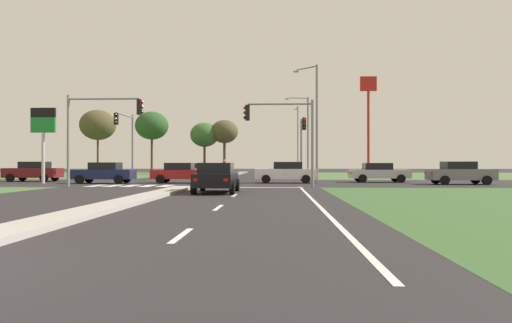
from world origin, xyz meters
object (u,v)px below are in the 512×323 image
Objects in this scene: car_grey_sixth at (460,173)px; treeline_third at (205,135)px; car_beige_eighth at (203,170)px; street_lamp_second at (315,116)px; car_navy_fourth at (104,173)px; traffic_signal_near_right at (287,127)px; treeline_near at (98,125)px; treeline_fourth at (224,132)px; car_maroon_third at (33,171)px; street_lamp_third at (306,132)px; traffic_signal_near_left at (96,123)px; street_lamp_fourth at (298,136)px; car_red_seventh at (181,173)px; traffic_signal_far_left at (127,134)px; fuel_price_totem at (43,128)px; traffic_signal_far_right at (302,137)px; fastfood_pole_sign at (368,103)px; car_silver_second at (379,172)px; car_white_fifth at (286,172)px; pedestrian_at_median at (224,166)px; car_black_near at (217,177)px; treeline_second at (152,126)px.

car_grey_sixth is 40.71m from treeline_third.
street_lamp_second reaches higher than car_beige_eighth.
car_navy_fourth is 0.84× the size of traffic_signal_near_right.
treeline_third is at bearing -81.96° from car_beige_eighth.
treeline_near reaches higher than treeline_fourth.
traffic_signal_near_right is at bearing -105.01° from street_lamp_second.
street_lamp_third reaches higher than car_maroon_third.
street_lamp_fourth reaches higher than traffic_signal_near_left.
car_red_seventh is 8.04m from traffic_signal_near_left.
car_red_seventh is at bearing -42.70° from traffic_signal_far_left.
car_red_seventh is 0.79× the size of fuel_price_totem.
street_lamp_third is at bearing -90.53° from street_lamp_fourth.
treeline_near is at bearing 132.14° from street_lamp_second.
traffic_signal_far_right is 0.71× the size of treeline_fourth.
street_lamp_second is at bearing -115.28° from car_grey_sixth.
fastfood_pole_sign is (29.88, 15.38, 7.32)m from car_maroon_third.
traffic_signal_far_left is 35.02m from treeline_near.
traffic_signal_far_right is 20.35m from fuel_price_totem.
car_silver_second is 20.84m from car_navy_fourth.
traffic_signal_far_right is 8.31m from street_lamp_third.
traffic_signal_near_right is 0.57× the size of street_lamp_second.
car_white_fifth is at bearing 92.24° from car_red_seventh.
treeline_third is (17.45, -5.33, -1.90)m from treeline_near.
treeline_fourth reaches higher than traffic_signal_far_right.
traffic_signal_far_right is (-5.75, 3.27, 2.96)m from car_silver_second.
street_lamp_second reaches higher than street_lamp_third.
traffic_signal_far_left is 10.33m from pedestrian_at_median.
traffic_signal_near_right is 18.70m from pedestrian_at_median.
traffic_signal_far_left reaches higher than traffic_signal_far_right.
street_lamp_fourth reaches higher than car_black_near.
street_lamp_fourth is at bearing 82.76° from car_black_near.
car_white_fifth is 0.80× the size of traffic_signal_near_left.
street_lamp_third reaches higher than car_navy_fourth.
car_beige_eighth is 22.73m from traffic_signal_near_right.
car_maroon_third is at bearing -152.77° from fastfood_pole_sign.
traffic_signal_near_left is 0.62× the size of treeline_second.
street_lamp_second is at bearing -55.66° from treeline_second.
treeline_second reaches higher than traffic_signal_near_left.
fuel_price_totem reaches higher than car_beige_eighth.
street_lamp_second is (22.79, 0.59, 4.43)m from car_maroon_third.
car_silver_second is at bearing -58.42° from treeline_third.
car_red_seventh is at bearing 92.75° from car_beige_eighth.
car_silver_second is 2.65× the size of pedestrian_at_median.
fuel_price_totem is (-5.74, 4.80, 0.06)m from traffic_signal_near_left.
street_lamp_second is at bearing 106.49° from car_red_seventh.
fastfood_pole_sign is (-2.61, 19.37, 7.32)m from car_grey_sixth.
treeline_near is 21.04m from treeline_fourth.
treeline_near reaches higher than car_beige_eighth.
treeline_second is 1.27× the size of treeline_third.
car_navy_fourth is at bearing 132.07° from car_black_near.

